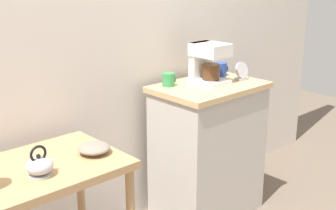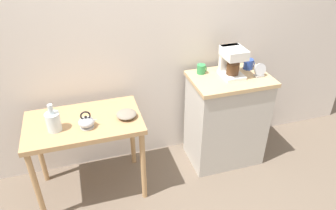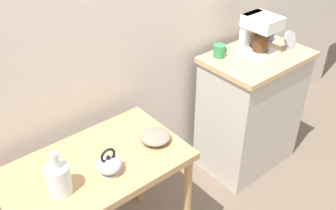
# 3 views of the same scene
# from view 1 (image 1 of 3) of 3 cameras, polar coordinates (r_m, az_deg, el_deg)

# --- Properties ---
(back_wall) EXTENTS (4.40, 0.10, 2.80)m
(back_wall) POSITION_cam_1_polar(r_m,az_deg,el_deg) (2.67, -9.21, 12.17)
(back_wall) COLOR silver
(back_wall) RESTS_ON ground_plane
(wooden_table) EXTENTS (0.91, 0.55, 0.74)m
(wooden_table) POSITION_cam_1_polar(r_m,az_deg,el_deg) (2.21, -17.35, -10.17)
(wooden_table) COLOR tan
(wooden_table) RESTS_ON ground_plane
(kitchen_counter) EXTENTS (0.70, 0.48, 0.90)m
(kitchen_counter) POSITION_cam_1_polar(r_m,az_deg,el_deg) (3.03, 5.03, -5.64)
(kitchen_counter) COLOR #BCB7AD
(kitchen_counter) RESTS_ON ground_plane
(bowl_stoneware) EXTENTS (0.16, 0.16, 0.05)m
(bowl_stoneware) POSITION_cam_1_polar(r_m,az_deg,el_deg) (2.25, -9.32, -5.39)
(bowl_stoneware) COLOR gray
(bowl_stoneware) RESTS_ON wooden_table
(teakettle) EXTENTS (0.15, 0.12, 0.14)m
(teakettle) POSITION_cam_1_polar(r_m,az_deg,el_deg) (2.07, -15.88, -7.38)
(teakettle) COLOR #B2B5BA
(teakettle) RESTS_ON wooden_table
(coffee_maker) EXTENTS (0.18, 0.22, 0.26)m
(coffee_maker) POSITION_cam_1_polar(r_m,az_deg,el_deg) (2.88, 5.01, 5.48)
(coffee_maker) COLOR white
(coffee_maker) RESTS_ON kitchen_counter
(mug_tall_green) EXTENTS (0.08, 0.08, 0.08)m
(mug_tall_green) POSITION_cam_1_polar(r_m,az_deg,el_deg) (2.82, 0.07, 3.22)
(mug_tall_green) COLOR #338C4C
(mug_tall_green) RESTS_ON kitchen_counter
(mug_blue) EXTENTS (0.09, 0.09, 0.09)m
(mug_blue) POSITION_cam_1_polar(r_m,az_deg,el_deg) (3.11, 6.65, 4.51)
(mug_blue) COLOR #2D4CAD
(mug_blue) RESTS_ON kitchen_counter
(table_clock) EXTENTS (0.11, 0.05, 0.12)m
(table_clock) POSITION_cam_1_polar(r_m,az_deg,el_deg) (3.01, 9.28, 4.13)
(table_clock) COLOR #B2B5BA
(table_clock) RESTS_ON kitchen_counter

